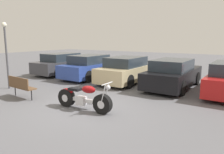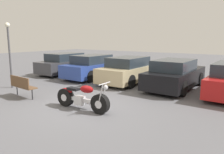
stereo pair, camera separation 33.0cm
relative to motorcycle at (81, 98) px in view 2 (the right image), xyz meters
The scene contains 8 objects.
ground_plane 0.48m from the motorcycle, 117.68° to the left, with size 60.00×60.00×0.00m, color slate.
motorcycle is the anchor object (origin of this frame).
parked_car_dark_grey 8.09m from the motorcycle, 140.27° to the left, with size 1.84×4.35×1.42m.
parked_car_blue 6.21m from the motorcycle, 126.07° to the left, with size 1.84×4.35×1.42m.
parked_car_champagne 5.17m from the motorcycle, 102.14° to the left, with size 1.84×4.35×1.42m.
parked_car_black 5.24m from the motorcycle, 73.56° to the left, with size 1.84×4.35×1.42m.
park_bench 3.07m from the motorcycle, behind, with size 1.44×0.50×0.89m.
lamp_post 5.42m from the motorcycle, behind, with size 0.24×0.24×3.16m.
Camera 2 is at (5.17, -5.51, 2.43)m, focal length 35.00 mm.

